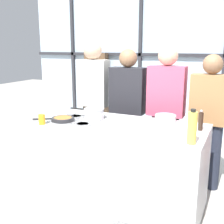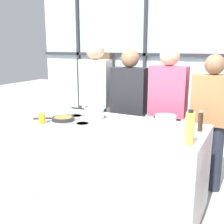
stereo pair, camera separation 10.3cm
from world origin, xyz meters
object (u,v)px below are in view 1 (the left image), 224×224
Objects in this scene: mixing_bowl at (165,118)px; saucepan at (94,113)px; white_plate at (150,129)px; spectator_center_right at (166,106)px; spectator_center_left at (128,105)px; frying_pan at (62,119)px; spectator_far_left at (93,96)px; juice_glass_near at (42,119)px; pepper_grinder at (201,121)px; spectator_far_right at (209,115)px; oil_bottle at (192,128)px.

saucepan is at bearing -165.96° from mixing_bowl.
mixing_bowl reaches higher than white_plate.
spectator_center_right is at bearing 104.27° from mixing_bowl.
spectator_center_left is at bearing 124.37° from white_plate.
spectator_center_right is 1.29m from frying_pan.
juice_glass_near is at bearing 90.73° from spectator_far_left.
saucepan is 2.06× the size of pepper_grinder.
pepper_grinder is at bearing 89.61° from spectator_far_right.
saucepan is at bearing 45.93° from spectator_center_right.
saucepan is 1.41× the size of oil_bottle.
spectator_center_right is 16.39× the size of juice_glass_near.
frying_pan is at bearing -156.45° from mixing_bowl.
spectator_center_left is at bearing 67.14° from frying_pan.
spectator_center_left is at bearing 78.47° from saucepan.
saucepan is at bearing 119.25° from spectator_far_left.
saucepan is (0.38, -0.67, -0.06)m from spectator_far_left.
frying_pan is 1.59× the size of white_plate.
saucepan is (-0.65, -0.67, -0.01)m from spectator_center_right.
juice_glass_near reaches higher than frying_pan.
spectator_far_left is 4.21× the size of saucepan.
spectator_far_left reaches higher than pepper_grinder.
mixing_bowl is 0.71m from oil_bottle.
saucepan is at bearing 45.06° from frying_pan.
oil_bottle is (1.15, -0.41, 0.08)m from saucepan.
spectator_far_left is at bearing 0.00° from spectator_center_right.
pepper_grinder is at bearing 157.15° from spectator_far_left.
juice_glass_near is (-0.50, -1.13, 0.02)m from spectator_center_left.
spectator_center_right reaches higher than pepper_grinder.
frying_pan is 1.94× the size of pepper_grinder.
oil_bottle is at bearing -57.77° from mixing_bowl.
oil_bottle is 1.52m from juice_glass_near.
spectator_center_left is 3.97× the size of saucepan.
spectator_far_right is at bearing 62.52° from white_plate.
saucepan is 0.74m from white_plate.
spectator_center_right reaches higher than mixing_bowl.
pepper_grinder is 1.60m from juice_glass_near.
oil_bottle is at bearing -6.16° from frying_pan.
saucepan is 1.22m from oil_bottle.
saucepan is at bearing 30.00° from spectator_far_right.
saucepan is at bearing -178.77° from pepper_grinder.
white_plate is (1.10, -0.85, -0.11)m from spectator_far_left.
saucepan reaches higher than white_plate.
oil_bottle is (1.53, -1.08, 0.02)m from spectator_far_left.
pepper_grinder is at bearing 11.16° from frying_pan.
spectator_center_right is 4.06× the size of saucepan.
white_plate is 0.38m from mixing_bowl.
mixing_bowl reaches higher than frying_pan.
frying_pan reaches higher than white_plate.
frying_pan is (0.12, -0.93, -0.10)m from spectator_far_left.
oil_bottle is at bearing 89.23° from spectator_far_right.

